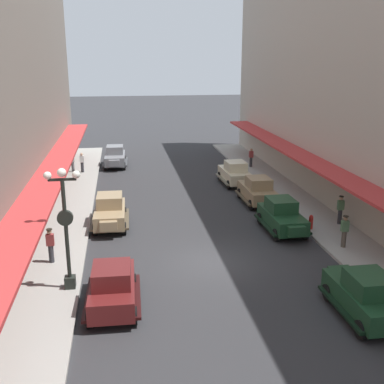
# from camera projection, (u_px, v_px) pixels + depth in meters

# --- Properties ---
(ground_plane) EXTENTS (200.00, 200.00, 0.00)m
(ground_plane) POSITION_uv_depth(u_px,v_px,m) (211.00, 262.00, 22.66)
(ground_plane) COLOR #2D2D30
(sidewalk_left) EXTENTS (3.00, 60.00, 0.15)m
(sidewalk_left) POSITION_uv_depth(u_px,v_px,m) (50.00, 271.00, 21.54)
(sidewalk_left) COLOR #99968E
(sidewalk_left) RESTS_ON ground
(sidewalk_right) EXTENTS (3.00, 60.00, 0.15)m
(sidewalk_right) POSITION_uv_depth(u_px,v_px,m) (357.00, 251.00, 23.73)
(sidewalk_right) COLOR #99968E
(sidewalk_right) RESTS_ON ground
(parked_car_0) EXTENTS (2.27, 4.31, 1.84)m
(parked_car_0) POSITION_uv_depth(u_px,v_px,m) (235.00, 172.00, 36.18)
(parked_car_0) COLOR beige
(parked_car_0) RESTS_ON ground
(parked_car_1) EXTENTS (2.25, 4.30, 1.84)m
(parked_car_1) POSITION_uv_depth(u_px,v_px,m) (115.00, 156.00, 42.04)
(parked_car_1) COLOR slate
(parked_car_1) RESTS_ON ground
(parked_car_2) EXTENTS (2.15, 4.26, 1.84)m
(parked_car_2) POSITION_uv_depth(u_px,v_px,m) (365.00, 294.00, 17.66)
(parked_car_2) COLOR #193D23
(parked_car_2) RESTS_ON ground
(parked_car_3) EXTENTS (2.23, 4.29, 1.84)m
(parked_car_3) POSITION_uv_depth(u_px,v_px,m) (112.00, 285.00, 18.34)
(parked_car_3) COLOR #591919
(parked_car_3) RESTS_ON ground
(parked_car_4) EXTENTS (2.19, 4.28, 1.84)m
(parked_car_4) POSITION_uv_depth(u_px,v_px,m) (257.00, 190.00, 31.46)
(parked_car_4) COLOR #997F5B
(parked_car_4) RESTS_ON ground
(parked_car_5) EXTENTS (2.21, 4.29, 1.84)m
(parked_car_5) POSITION_uv_depth(u_px,v_px,m) (282.00, 215.00, 26.45)
(parked_car_5) COLOR #193D23
(parked_car_5) RESTS_ON ground
(parked_car_6) EXTENTS (2.22, 4.29, 1.84)m
(parked_car_6) POSITION_uv_depth(u_px,v_px,m) (110.00, 211.00, 27.20)
(parked_car_6) COLOR #997F5B
(parked_car_6) RESTS_ON ground
(lamp_post_with_clock) EXTENTS (1.42, 0.44, 5.16)m
(lamp_post_with_clock) POSITION_uv_depth(u_px,v_px,m) (66.00, 224.00, 19.08)
(lamp_post_with_clock) COLOR black
(lamp_post_with_clock) RESTS_ON sidewalk_left
(fire_hydrant) EXTENTS (0.24, 0.24, 0.82)m
(fire_hydrant) POSITION_uv_depth(u_px,v_px,m) (311.00, 222.00, 26.50)
(fire_hydrant) COLOR #B21E19
(fire_hydrant) RESTS_ON sidewalk_right
(pedestrian_0) EXTENTS (0.36, 0.24, 1.64)m
(pedestrian_0) POSITION_uv_depth(u_px,v_px,m) (73.00, 162.00, 39.57)
(pedestrian_0) COLOR slate
(pedestrian_0) RESTS_ON sidewalk_left
(pedestrian_1) EXTENTS (0.36, 0.28, 1.67)m
(pedestrian_1) POSITION_uv_depth(u_px,v_px,m) (344.00, 231.00, 23.85)
(pedestrian_1) COLOR #4C4238
(pedestrian_1) RESTS_ON sidewalk_right
(pedestrian_2) EXTENTS (0.36, 0.28, 1.67)m
(pedestrian_2) POSITION_uv_depth(u_px,v_px,m) (340.00, 210.00, 27.19)
(pedestrian_2) COLOR #2D2D33
(pedestrian_2) RESTS_ON sidewalk_right
(pedestrian_3) EXTENTS (0.36, 0.24, 1.64)m
(pedestrian_3) POSITION_uv_depth(u_px,v_px,m) (82.00, 162.00, 39.39)
(pedestrian_3) COLOR #2D2D33
(pedestrian_3) RESTS_ON sidewalk_left
(pedestrian_4) EXTENTS (0.36, 0.28, 1.67)m
(pedestrian_4) POSITION_uv_depth(u_px,v_px,m) (50.00, 245.00, 22.06)
(pedestrian_4) COLOR #2D2D33
(pedestrian_4) RESTS_ON sidewalk_left
(pedestrian_5) EXTENTS (0.36, 0.24, 1.64)m
(pedestrian_5) POSITION_uv_depth(u_px,v_px,m) (251.00, 157.00, 41.28)
(pedestrian_5) COLOR #2D2D33
(pedestrian_5) RESTS_ON sidewalk_right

